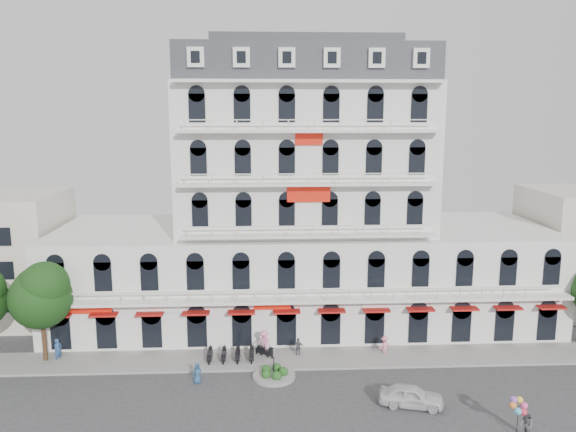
{
  "coord_description": "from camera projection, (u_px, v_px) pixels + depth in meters",
  "views": [
    {
      "loc": [
        -3.78,
        -32.95,
        19.44
      ],
      "look_at": [
        -1.76,
        10.0,
        11.5
      ],
      "focal_mm": 35.0,
      "sensor_mm": 36.0,
      "label": 1
    }
  ],
  "objects": [
    {
      "name": "pedestrian_far",
      "position": [
        58.0,
        350.0,
        44.3
      ],
      "size": [
        0.76,
        0.84,
        1.93
      ],
      "primitive_type": "imported",
      "rotation": [
        0.0,
        0.0,
        1.01
      ],
      "color": "#2B4B82",
      "rests_on": "ground"
    },
    {
      "name": "traffic_island",
      "position": [
        274.0,
        374.0,
        41.78
      ],
      "size": [
        3.2,
        3.2,
        1.6
      ],
      "color": "gray",
      "rests_on": "ground"
    },
    {
      "name": "parked_car",
      "position": [
        411.0,
        396.0,
        37.63
      ],
      "size": [
        4.56,
        2.72,
        1.45
      ],
      "primitive_type": "imported",
      "rotation": [
        0.0,
        0.0,
        1.32
      ],
      "color": "silver",
      "rests_on": "ground"
    },
    {
      "name": "pedestrian_mid",
      "position": [
        298.0,
        348.0,
        45.21
      ],
      "size": [
        0.94,
        0.43,
        1.58
      ],
      "primitive_type": "imported",
      "rotation": [
        0.0,
        0.0,
        3.19
      ],
      "color": "#504F55",
      "rests_on": "ground"
    },
    {
      "name": "balloon_vendor",
      "position": [
        524.0,
        419.0,
        33.83
      ],
      "size": [
        1.33,
        1.28,
        2.45
      ],
      "color": "slate",
      "rests_on": "ground"
    },
    {
      "name": "main_building",
      "position": [
        303.0,
        217.0,
        51.94
      ],
      "size": [
        45.0,
        15.0,
        25.8
      ],
      "color": "silver",
      "rests_on": "ground"
    },
    {
      "name": "tree_west_inner",
      "position": [
        41.0,
        293.0,
        43.38
      ],
      "size": [
        4.76,
        4.76,
        8.25
      ],
      "color": "#382314",
      "rests_on": "ground"
    },
    {
      "name": "ground",
      "position": [
        323.0,
        420.0,
        36.07
      ],
      "size": [
        120.0,
        120.0,
        0.0
      ],
      "primitive_type": "plane",
      "color": "#38383A",
      "rests_on": "ground"
    },
    {
      "name": "pedestrian_right",
      "position": [
        384.0,
        346.0,
        45.54
      ],
      "size": [
        1.18,
        0.91,
        1.6
      ],
      "primitive_type": "imported",
      "rotation": [
        0.0,
        0.0,
        3.48
      ],
      "color": "pink",
      "rests_on": "ground"
    },
    {
      "name": "sidewalk",
      "position": [
        311.0,
        358.0,
        44.89
      ],
      "size": [
        53.0,
        4.0,
        0.16
      ],
      "primitive_type": "cube",
      "color": "gray",
      "rests_on": "ground"
    },
    {
      "name": "parked_scooter_row",
      "position": [
        231.0,
        362.0,
        44.42
      ],
      "size": [
        4.4,
        1.8,
        1.1
      ],
      "primitive_type": null,
      "color": "black",
      "rests_on": "ground"
    },
    {
      "name": "pedestrian_left",
      "position": [
        197.0,
        373.0,
        40.82
      ],
      "size": [
        0.87,
        0.73,
        1.52
      ],
      "primitive_type": "imported",
      "rotation": [
        0.0,
        0.0,
        0.39
      ],
      "color": "navy",
      "rests_on": "ground"
    },
    {
      "name": "rider_center",
      "position": [
        264.0,
        343.0,
        44.92
      ],
      "size": [
        1.43,
        1.29,
        2.36
      ],
      "rotation": [
        0.0,
        0.0,
        5.64
      ],
      "color": "black",
      "rests_on": "ground"
    }
  ]
}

